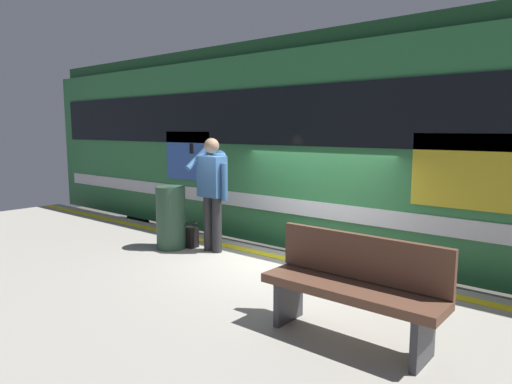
% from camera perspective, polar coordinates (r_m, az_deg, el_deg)
% --- Properties ---
extents(ground_plane, '(23.78, 23.78, 0.00)m').
position_cam_1_polar(ground_plane, '(7.05, 5.14, -15.97)').
color(ground_plane, '#4C4742').
extents(platform, '(14.01, 4.37, 1.04)m').
position_cam_1_polar(platform, '(5.34, -8.94, -18.07)').
color(platform, '#9E998E').
rests_on(platform, ground).
extents(safety_line, '(13.73, 0.16, 0.01)m').
position_cam_1_polar(safety_line, '(6.46, 3.73, -8.32)').
color(safety_line, yellow).
rests_on(safety_line, platform).
extents(track_rail_near, '(18.21, 0.08, 0.16)m').
position_cam_1_polar(track_rail_near, '(7.97, 10.21, -12.54)').
color(track_rail_near, slate).
rests_on(track_rail_near, ground).
extents(track_rail_far, '(18.21, 0.08, 0.16)m').
position_cam_1_polar(track_rail_far, '(9.19, 14.70, -9.90)').
color(track_rail_far, slate).
rests_on(track_rail_far, ground).
extents(train_carriage, '(13.89, 2.99, 4.13)m').
position_cam_1_polar(train_carriage, '(8.29, 10.79, 6.07)').
color(train_carriage, '#2D723F').
rests_on(train_carriage, ground).
extents(passenger, '(0.57, 0.55, 1.67)m').
position_cam_1_polar(passenger, '(6.69, -5.45, 0.83)').
color(passenger, '#262628').
rests_on(passenger, platform).
extents(handbag, '(0.35, 0.32, 0.38)m').
position_cam_1_polar(handbag, '(7.15, -8.60, -5.38)').
color(handbag, black).
rests_on(handbag, platform).
extents(bench, '(1.58, 0.44, 0.90)m').
position_cam_1_polar(bench, '(4.07, 12.07, -11.16)').
color(bench, brown).
rests_on(bench, platform).
extents(trash_bin, '(0.44, 0.44, 0.95)m').
position_cam_1_polar(trash_bin, '(7.04, -10.59, -3.14)').
color(trash_bin, '#2D4C38').
rests_on(trash_bin, platform).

